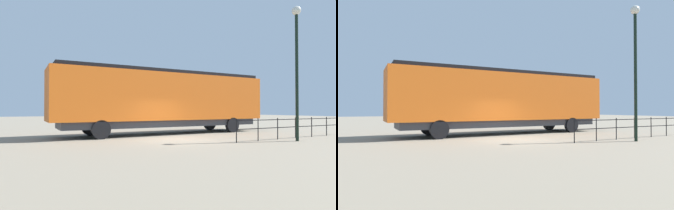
# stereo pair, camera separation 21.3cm
# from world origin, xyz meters

# --- Properties ---
(ground_plane) EXTENTS (120.00, 120.00, 0.00)m
(ground_plane) POSITION_xyz_m (0.00, 0.00, 0.00)
(ground_plane) COLOR gray
(locomotive) EXTENTS (3.03, 15.43, 4.39)m
(locomotive) POSITION_xyz_m (-3.73, 1.89, 2.44)
(locomotive) COLOR orange
(locomotive) RESTS_ON ground_plane
(lamp_post) EXTENTS (0.48, 0.48, 7.34)m
(lamp_post) POSITION_xyz_m (3.66, 5.42, 4.85)
(lamp_post) COLOR black
(lamp_post) RESTS_ON ground_plane
(platform_fence) EXTENTS (0.05, 9.39, 1.23)m
(platform_fence) POSITION_xyz_m (2.60, 6.72, 0.78)
(platform_fence) COLOR black
(platform_fence) RESTS_ON ground_plane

